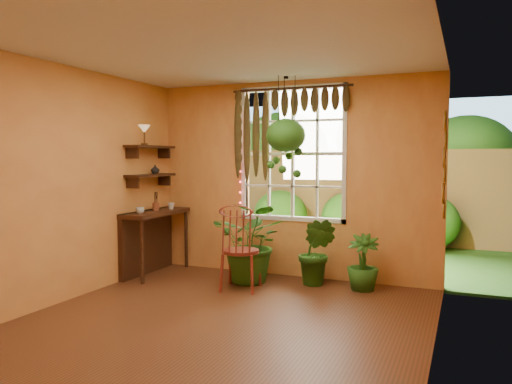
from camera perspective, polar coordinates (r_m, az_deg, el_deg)
floor at (r=5.09m, az=-4.46°, el=-14.96°), size 4.50×4.50×0.00m
ceiling at (r=4.93m, az=-4.63°, el=16.24°), size 4.50×4.50×0.00m
wall_back at (r=6.90m, az=4.14°, el=1.47°), size 4.00×0.00×4.00m
wall_left at (r=6.02m, az=-21.68°, el=0.83°), size 0.00×4.50×4.50m
wall_right at (r=4.29m, az=19.89°, el=-0.30°), size 0.00×4.50×4.50m
window at (r=6.92m, az=4.24°, el=4.37°), size 1.52×0.10×1.86m
valance_vine at (r=6.86m, az=3.25°, el=9.21°), size 1.70×0.12×1.10m
string_lights at (r=7.12m, az=-1.82°, el=4.77°), size 0.03×0.03×1.54m
wall_plates at (r=6.07m, az=20.68°, el=2.77°), size 0.04×0.32×1.10m
counter_ledge at (r=7.27m, az=-12.07°, el=-4.81°), size 0.40×1.20×0.90m
shelf_lower at (r=7.17m, az=-11.94°, el=1.89°), size 0.25×0.90×0.04m
shelf_upper at (r=7.16m, az=-11.99°, el=5.09°), size 0.25×0.90×0.04m
backyard at (r=11.33m, az=12.89°, el=2.03°), size 14.00×10.00×12.00m
windsor_chair at (r=6.26m, az=-1.84°, el=-7.96°), size 0.53×0.55×1.23m
potted_plant_left at (r=6.59m, az=-0.42°, el=-5.78°), size 0.99×0.86×1.07m
potted_plant_mid at (r=6.51m, az=6.94°, el=-6.79°), size 0.52×0.44×0.88m
potted_plant_right at (r=6.39m, az=12.10°, el=-7.87°), size 0.45×0.45×0.70m
hanging_basket at (r=6.54m, az=3.42°, el=6.13°), size 0.51×0.51×1.33m
cup_a at (r=6.83m, az=-13.09°, el=-2.07°), size 0.13×0.13×0.09m
cup_b at (r=7.34m, az=-9.68°, el=-1.59°), size 0.12×0.12×0.09m
brush_jar at (r=7.15m, az=-11.39°, el=-1.06°), size 0.09×0.09×0.34m
shelf_vase at (r=7.25m, az=-11.45°, el=2.56°), size 0.14×0.14×0.13m
tiffany_lamp at (r=7.04m, az=-12.65°, el=6.90°), size 0.17×0.17×0.28m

